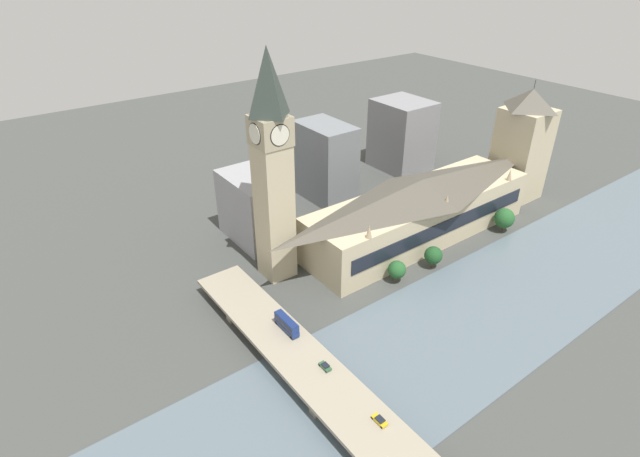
{
  "coord_description": "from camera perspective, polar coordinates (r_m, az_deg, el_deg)",
  "views": [
    {
      "loc": [
        -104.47,
        133.82,
        109.23
      ],
      "look_at": [
        21.94,
        39.72,
        17.99
      ],
      "focal_mm": 28.0,
      "sensor_mm": 36.0,
      "label": 1
    }
  ],
  "objects": [
    {
      "name": "parliament_hall",
      "position": [
        209.85,
        11.38,
        2.2
      ],
      "size": [
        28.03,
        105.31,
        26.59
      ],
      "color": "#C1B28E",
      "rests_on": "ground_plane"
    },
    {
      "name": "clock_tower",
      "position": [
        169.28,
        -5.49,
        7.08
      ],
      "size": [
        12.02,
        12.02,
        82.5
      ],
      "color": "#C1B28E",
      "rests_on": "ground_plane"
    },
    {
      "name": "city_block_east",
      "position": [
        238.5,
        0.6,
        7.65
      ],
      "size": [
        28.93,
        18.67,
        36.52
      ],
      "color": "slate",
      "rests_on": "ground_plane"
    },
    {
      "name": "city_block_west",
      "position": [
        206.32,
        -7.51,
        2.34
      ],
      "size": [
        30.62,
        19.22,
        28.2
      ],
      "color": "#939399",
      "rests_on": "ground_plane"
    },
    {
      "name": "victoria_tower",
      "position": [
        255.07,
        22.09,
        8.85
      ],
      "size": [
        19.92,
        19.92,
        56.31
      ],
      "color": "#C1B28E",
      "rests_on": "ground_plane"
    },
    {
      "name": "tree_embankment_near",
      "position": [
        227.13,
        20.32,
        1.11
      ],
      "size": [
        8.57,
        8.57,
        10.63
      ],
      "color": "brown",
      "rests_on": "ground_plane"
    },
    {
      "name": "tree_embankment_mid",
      "position": [
        184.28,
        8.79,
        -4.67
      ],
      "size": [
        6.69,
        6.69,
        8.65
      ],
      "color": "brown",
      "rests_on": "ground_plane"
    },
    {
      "name": "road_bridge",
      "position": [
        140.26,
        1.45,
        -18.25
      ],
      "size": [
        134.77,
        15.94,
        5.57
      ],
      "color": "gray",
      "rests_on": "ground_plane"
    },
    {
      "name": "car_northbound_mid",
      "position": [
        144.29,
        0.59,
        -15.46
      ],
      "size": [
        3.91,
        1.87,
        1.39
      ],
      "color": "#2D5638",
      "rests_on": "road_bridge"
    },
    {
      "name": "double_decker_bus_lead",
      "position": [
        154.81,
        -3.84,
        -10.8
      ],
      "size": [
        10.25,
        2.59,
        4.59
      ],
      "color": "navy",
      "rests_on": "road_bridge"
    },
    {
      "name": "ground_plane",
      "position": [
        201.87,
        12.9,
        -3.55
      ],
      "size": [
        600.0,
        600.0,
        0.0
      ],
      "primitive_type": "plane",
      "color": "#424442"
    },
    {
      "name": "river_water",
      "position": [
        187.35,
        20.13,
        -7.7
      ],
      "size": [
        51.39,
        360.0,
        0.3
      ],
      "primitive_type": "cube",
      "color": "slate",
      "rests_on": "ground_plane"
    },
    {
      "name": "tree_embankment_far",
      "position": [
        194.61,
        12.83,
        -3.01
      ],
      "size": [
        6.97,
        6.97,
        8.95
      ],
      "color": "brown",
      "rests_on": "ground_plane"
    },
    {
      "name": "car_southbound_lead",
      "position": [
        133.09,
        6.83,
        -20.93
      ],
      "size": [
        4.29,
        1.93,
        1.34
      ],
      "color": "gold",
      "rests_on": "road_bridge"
    },
    {
      "name": "city_block_center",
      "position": [
        277.31,
        9.32,
        10.54
      ],
      "size": [
        28.76,
        24.95,
        36.69
      ],
      "color": "gray",
      "rests_on": "ground_plane"
    }
  ]
}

